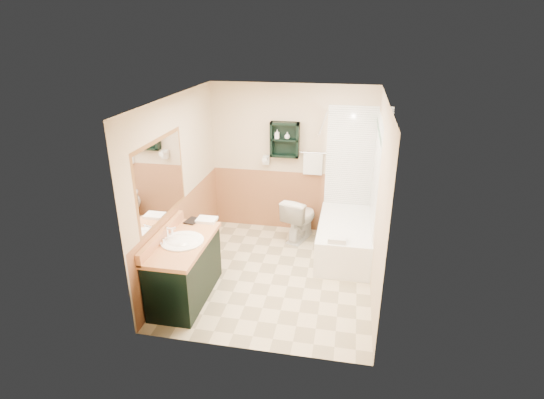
# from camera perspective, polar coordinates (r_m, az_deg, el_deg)

# --- Properties ---
(floor) EXTENTS (3.00, 3.00, 0.00)m
(floor) POSITION_cam_1_polar(r_m,az_deg,el_deg) (5.97, 0.30, -9.99)
(floor) COLOR beige
(floor) RESTS_ON ground
(back_wall) EXTENTS (2.60, 0.04, 2.40)m
(back_wall) POSITION_cam_1_polar(r_m,az_deg,el_deg) (6.84, 2.67, 5.39)
(back_wall) COLOR beige
(back_wall) RESTS_ON ground
(left_wall) EXTENTS (0.04, 3.00, 2.40)m
(left_wall) POSITION_cam_1_polar(r_m,az_deg,el_deg) (5.79, -12.62, 1.67)
(left_wall) COLOR beige
(left_wall) RESTS_ON ground
(right_wall) EXTENTS (0.04, 3.00, 2.40)m
(right_wall) POSITION_cam_1_polar(r_m,az_deg,el_deg) (5.36, 14.34, -0.21)
(right_wall) COLOR beige
(right_wall) RESTS_ON ground
(ceiling) EXTENTS (2.60, 3.00, 0.04)m
(ceiling) POSITION_cam_1_polar(r_m,az_deg,el_deg) (5.10, 0.36, 13.64)
(ceiling) COLOR white
(ceiling) RESTS_ON back_wall
(wainscot_left) EXTENTS (2.98, 2.98, 1.00)m
(wainscot_left) POSITION_cam_1_polar(r_m,az_deg,el_deg) (6.06, -11.76, -4.55)
(wainscot_left) COLOR #B57449
(wainscot_left) RESTS_ON left_wall
(wainscot_back) EXTENTS (2.58, 2.58, 1.00)m
(wainscot_back) POSITION_cam_1_polar(r_m,az_deg,el_deg) (7.04, 2.53, -0.15)
(wainscot_back) COLOR #B57449
(wainscot_back) RESTS_ON back_wall
(mirror_frame) EXTENTS (1.30, 1.30, 1.00)m
(mirror_frame) POSITION_cam_1_polar(r_m,az_deg,el_deg) (5.20, -14.70, 2.62)
(mirror_frame) COLOR brown
(mirror_frame) RESTS_ON left_wall
(mirror_glass) EXTENTS (1.20, 1.20, 0.90)m
(mirror_glass) POSITION_cam_1_polar(r_m,az_deg,el_deg) (5.20, -14.65, 2.61)
(mirror_glass) COLOR white
(mirror_glass) RESTS_ON left_wall
(tile_right) EXTENTS (1.50, 1.50, 2.10)m
(tile_right) POSITION_cam_1_polar(r_m,az_deg,el_deg) (6.11, 13.54, 1.17)
(tile_right) COLOR white
(tile_right) RESTS_ON right_wall
(tile_back) EXTENTS (0.95, 0.95, 2.10)m
(tile_back) POSITION_cam_1_polar(r_m,az_deg,el_deg) (6.78, 11.20, 3.50)
(tile_back) COLOR white
(tile_back) RESTS_ON back_wall
(tile_accent) EXTENTS (1.50, 1.50, 0.10)m
(tile_accent) POSITION_cam_1_polar(r_m,az_deg,el_deg) (5.86, 14.19, 8.94)
(tile_accent) COLOR #154A2D
(tile_accent) RESTS_ON right_wall
(wall_shelf) EXTENTS (0.45, 0.15, 0.55)m
(wall_shelf) POSITION_cam_1_polar(r_m,az_deg,el_deg) (6.65, 1.72, 8.04)
(wall_shelf) COLOR black
(wall_shelf) RESTS_ON back_wall
(hair_dryer) EXTENTS (0.10, 0.24, 0.18)m
(hair_dryer) POSITION_cam_1_polar(r_m,az_deg,el_deg) (6.82, -0.78, 5.36)
(hair_dryer) COLOR silver
(hair_dryer) RESTS_ON back_wall
(towel_bar) EXTENTS (0.40, 0.06, 0.40)m
(towel_bar) POSITION_cam_1_polar(r_m,az_deg,el_deg) (6.69, 5.59, 6.26)
(towel_bar) COLOR white
(towel_bar) RESTS_ON back_wall
(curtain_rod) EXTENTS (0.03, 1.60, 0.03)m
(curtain_rod) POSITION_cam_1_polar(r_m,az_deg,el_deg) (5.84, 6.92, 10.42)
(curtain_rod) COLOR silver
(curtain_rod) RESTS_ON back_wall
(shower_curtain) EXTENTS (1.05, 1.05, 1.70)m
(shower_curtain) POSITION_cam_1_polar(r_m,az_deg,el_deg) (6.24, 6.69, 3.09)
(shower_curtain) COLOR #C8B597
(shower_curtain) RESTS_ON curtain_rod
(vanity) EXTENTS (0.59, 1.23, 0.78)m
(vanity) POSITION_cam_1_polar(r_m,az_deg,el_deg) (5.43, -11.63, -9.22)
(vanity) COLOR black
(vanity) RESTS_ON ground
(bathtub) EXTENTS (0.78, 1.50, 0.52)m
(bathtub) POSITION_cam_1_polar(r_m,az_deg,el_deg) (6.43, 9.74, -5.14)
(bathtub) COLOR white
(bathtub) RESTS_ON ground
(toilet) EXTENTS (0.61, 0.80, 0.70)m
(toilet) POSITION_cam_1_polar(r_m,az_deg,el_deg) (6.77, 3.78, -2.52)
(toilet) COLOR white
(toilet) RESTS_ON ground
(counter_towel) EXTENTS (0.26, 0.20, 0.04)m
(counter_towel) POSITION_cam_1_polar(r_m,az_deg,el_deg) (5.70, -8.78, -2.72)
(counter_towel) COLOR white
(counter_towel) RESTS_ON vanity
(vanity_book) EXTENTS (0.16, 0.05, 0.22)m
(vanity_book) POSITION_cam_1_polar(r_m,az_deg,el_deg) (5.73, -11.44, -1.82)
(vanity_book) COLOR black
(vanity_book) RESTS_ON vanity
(tub_towel) EXTENTS (0.24, 0.20, 0.07)m
(tub_towel) POSITION_cam_1_polar(r_m,az_deg,el_deg) (5.75, 8.73, -5.27)
(tub_towel) COLOR white
(tub_towel) RESTS_ON bathtub
(soap_bottle_a) EXTENTS (0.07, 0.14, 0.07)m
(soap_bottle_a) POSITION_cam_1_polar(r_m,az_deg,el_deg) (6.65, 0.70, 8.48)
(soap_bottle_a) COLOR white
(soap_bottle_a) RESTS_ON wall_shelf
(soap_bottle_b) EXTENTS (0.11, 0.13, 0.08)m
(soap_bottle_b) POSITION_cam_1_polar(r_m,az_deg,el_deg) (6.63, 2.06, 8.49)
(soap_bottle_b) COLOR white
(soap_bottle_b) RESTS_ON wall_shelf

